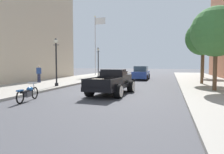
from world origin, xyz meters
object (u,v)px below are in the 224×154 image
object	(u,v)px
hotrod_truck_black	(113,82)
flagpole	(97,39)
street_lamp_near	(56,58)
street_lamp_far	(98,60)
street_tree_third	(204,43)
street_tree_second	(203,38)
car_background_blue	(141,73)
pedestrian_sidewalk_left	(39,73)
street_tree_nearest	(216,32)
motorcycle_parked	(28,93)

from	to	relation	value
hotrod_truck_black	flagpole	size ratio (longest dim) A/B	0.55
street_lamp_near	street_lamp_far	size ratio (longest dim) A/B	1.00
street_tree_third	street_tree_second	bearing A→B (deg)	-98.53
flagpole	car_background_blue	bearing A→B (deg)	-33.67
hotrod_truck_black	pedestrian_sidewalk_left	bearing A→B (deg)	153.53
street_tree_third	pedestrian_sidewalk_left	bearing A→B (deg)	-143.24
street_lamp_far	flagpole	xyz separation A→B (m)	(-2.31, 5.80, 3.39)
car_background_blue	flagpole	xyz separation A→B (m)	(-7.63, 5.08, 5.00)
street_lamp_far	street_tree_second	world-z (taller)	street_tree_second
street_lamp_far	street_tree_nearest	size ratio (longest dim) A/B	0.69
street_lamp_near	flagpole	world-z (taller)	flagpole
car_background_blue	street_lamp_near	xyz separation A→B (m)	(-5.41, -10.60, 1.62)
car_background_blue	street_lamp_near	size ratio (longest dim) A/B	1.12
street_lamp_near	flagpole	xyz separation A→B (m)	(-2.22, 15.68, 3.39)
flagpole	street_tree_second	distance (m)	17.33
flagpole	street_lamp_far	bearing A→B (deg)	-68.29
street_tree_nearest	street_tree_second	xyz separation A→B (m)	(-0.10, 5.09, 0.17)
motorcycle_parked	street_tree_third	xyz separation A→B (m)	(11.18, 20.19, 4.14)
motorcycle_parked	street_lamp_far	xyz separation A→B (m)	(-1.71, 15.74, 1.94)
hotrod_truck_black	street_tree_nearest	distance (m)	7.59
pedestrian_sidewalk_left	street_tree_second	bearing A→B (deg)	11.96
motorcycle_parked	street_tree_second	distance (m)	15.41
pedestrian_sidewalk_left	street_tree_third	world-z (taller)	street_tree_third
street_lamp_near	street_lamp_far	xyz separation A→B (m)	(0.09, 9.89, 0.00)
car_background_blue	street_lamp_far	distance (m)	5.61
hotrod_truck_black	street_lamp_near	bearing A→B (deg)	159.34
car_background_blue	street_lamp_near	world-z (taller)	street_lamp_near
hotrod_truck_black	street_tree_nearest	world-z (taller)	street_tree_nearest
pedestrian_sidewalk_left	street_tree_second	distance (m)	15.50
street_tree_second	motorcycle_parked	bearing A→B (deg)	-131.18
car_background_blue	pedestrian_sidewalk_left	world-z (taller)	pedestrian_sidewalk_left
flagpole	pedestrian_sidewalk_left	bearing A→B (deg)	-94.22
street_lamp_far	street_tree_nearest	xyz separation A→B (m)	(11.65, -9.59, 1.66)
hotrod_truck_black	car_background_blue	world-z (taller)	car_background_blue
pedestrian_sidewalk_left	street_tree_third	bearing A→B (deg)	36.76
motorcycle_parked	pedestrian_sidewalk_left	size ratio (longest dim) A/B	1.28
pedestrian_sidewalk_left	street_lamp_near	world-z (taller)	street_lamp_near
street_lamp_far	flagpole	world-z (taller)	flagpole
motorcycle_parked	street_tree_third	world-z (taller)	street_tree_third
street_tree_nearest	street_lamp_far	bearing A→B (deg)	140.52
street_lamp_far	street_lamp_near	bearing A→B (deg)	-90.51
motorcycle_parked	street_tree_nearest	xyz separation A→B (m)	(9.93, 6.15, 3.61)
car_background_blue	street_tree_third	bearing A→B (deg)	26.29
hotrod_truck_black	motorcycle_parked	bearing A→B (deg)	-132.17
motorcycle_parked	flagpole	world-z (taller)	flagpole
street_tree_nearest	street_tree_third	xyz separation A→B (m)	(1.24, 14.04, 0.53)
hotrod_truck_black	street_tree_nearest	xyz separation A→B (m)	(6.44, 2.29, 3.29)
street_tree_nearest	car_background_blue	bearing A→B (deg)	121.53
hotrod_truck_black	pedestrian_sidewalk_left	world-z (taller)	pedestrian_sidewalk_left
street_tree_nearest	hotrod_truck_black	bearing A→B (deg)	-160.42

